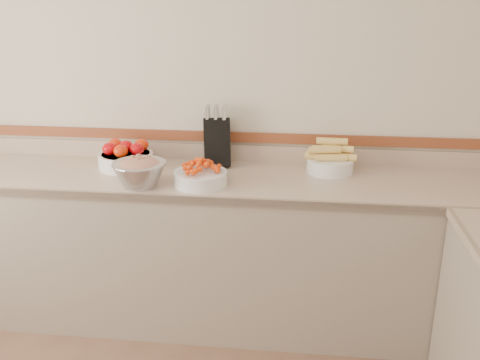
# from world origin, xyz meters

# --- Properties ---
(back_wall) EXTENTS (4.00, 0.00, 4.00)m
(back_wall) POSITION_xyz_m (0.00, 2.00, 1.30)
(back_wall) COLOR beige
(back_wall) RESTS_ON ground_plane
(counter_back) EXTENTS (4.00, 0.65, 1.08)m
(counter_back) POSITION_xyz_m (0.00, 1.68, 0.45)
(counter_back) COLOR #C2A58C
(counter_back) RESTS_ON ground_plane
(knife_block) EXTENTS (0.19, 0.21, 0.37)m
(knife_block) POSITION_xyz_m (0.15, 1.89, 1.05)
(knife_block) COLOR black
(knife_block) RESTS_ON counter_back
(tomato_bowl) EXTENTS (0.32, 0.32, 0.16)m
(tomato_bowl) POSITION_xyz_m (-0.38, 1.78, 0.97)
(tomato_bowl) COLOR white
(tomato_bowl) RESTS_ON counter_back
(cherry_tomato_bowl) EXTENTS (0.29, 0.29, 0.16)m
(cherry_tomato_bowl) POSITION_xyz_m (0.12, 1.53, 0.95)
(cherry_tomato_bowl) COLOR white
(cherry_tomato_bowl) RESTS_ON counter_back
(corn_bowl) EXTENTS (0.29, 0.27, 0.20)m
(corn_bowl) POSITION_xyz_m (0.81, 1.83, 0.97)
(corn_bowl) COLOR white
(corn_bowl) RESTS_ON counter_back
(rhubarb_bowl) EXTENTS (0.29, 0.29, 0.16)m
(rhubarb_bowl) POSITION_xyz_m (-0.20, 1.47, 0.98)
(rhubarb_bowl) COLOR #B2B2BA
(rhubarb_bowl) RESTS_ON counter_back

